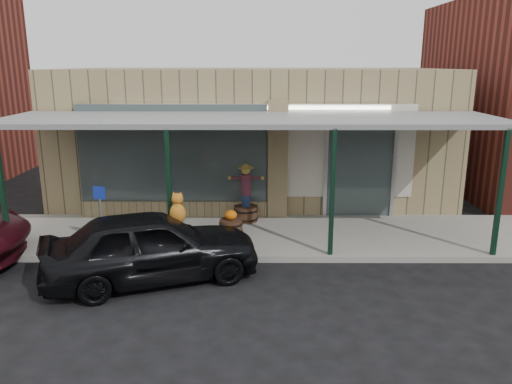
{
  "coord_description": "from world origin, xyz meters",
  "views": [
    {
      "loc": [
        0.16,
        -8.49,
        4.37
      ],
      "look_at": [
        0.11,
        2.6,
        1.5
      ],
      "focal_mm": 35.0,
      "sensor_mm": 36.0,
      "label": 1
    }
  ],
  "objects_px": {
    "barrel_scarecrow": "(246,202)",
    "parked_sedan": "(152,246)",
    "barrel_pumpkin": "(231,225)",
    "handicap_sign": "(100,208)"
  },
  "relations": [
    {
      "from": "barrel_scarecrow",
      "to": "parked_sedan",
      "type": "relative_size",
      "value": 0.35
    },
    {
      "from": "barrel_pumpkin",
      "to": "parked_sedan",
      "type": "height_order",
      "value": "parked_sedan"
    },
    {
      "from": "barrel_pumpkin",
      "to": "handicap_sign",
      "type": "xyz_separation_m",
      "value": [
        -2.99,
        -0.87,
        0.7
      ]
    },
    {
      "from": "barrel_pumpkin",
      "to": "parked_sedan",
      "type": "bearing_deg",
      "value": -121.59
    },
    {
      "from": "barrel_pumpkin",
      "to": "handicap_sign",
      "type": "height_order",
      "value": "handicap_sign"
    },
    {
      "from": "barrel_pumpkin",
      "to": "handicap_sign",
      "type": "bearing_deg",
      "value": -163.81
    },
    {
      "from": "parked_sedan",
      "to": "barrel_pumpkin",
      "type": "bearing_deg",
      "value": -51.31
    },
    {
      "from": "barrel_pumpkin",
      "to": "parked_sedan",
      "type": "xyz_separation_m",
      "value": [
        -1.49,
        -2.42,
        0.35
      ]
    },
    {
      "from": "barrel_scarecrow",
      "to": "handicap_sign",
      "type": "relative_size",
      "value": 1.12
    },
    {
      "from": "handicap_sign",
      "to": "barrel_scarecrow",
      "type": "bearing_deg",
      "value": 44.07
    }
  ]
}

